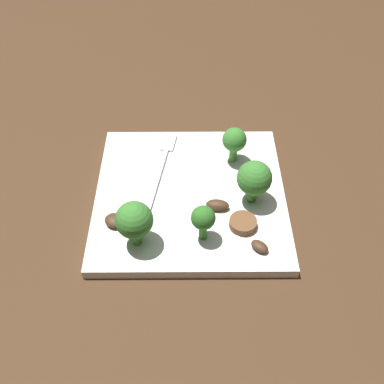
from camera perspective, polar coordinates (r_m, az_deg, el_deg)
The scene contains 12 objects.
ground_plane at distance 0.60m, azimuth 0.00°, elevation -0.88°, with size 1.40×1.40×0.00m, color #422B19.
plate at distance 0.59m, azimuth 0.00°, elevation -0.44°, with size 0.24×0.24×0.01m, color white.
fork at distance 0.61m, azimuth -3.80°, elevation 2.68°, with size 0.18×0.04×0.00m.
broccoli_floret_0 at distance 0.51m, azimuth -6.99°, elevation -3.59°, with size 0.04×0.04×0.06m.
broccoli_floret_1 at distance 0.61m, azimuth 5.55°, elevation 6.41°, with size 0.03×0.03×0.05m.
broccoli_floret_2 at distance 0.56m, azimuth 8.05°, elevation 1.66°, with size 0.04×0.04×0.06m.
broccoli_floret_3 at distance 0.51m, azimuth 1.67°, elevation -3.39°, with size 0.03×0.03×0.05m.
sausage_slice_2 at distance 0.55m, azimuth 6.63°, elevation -3.91°, with size 0.03×0.03×0.01m, color brown.
mushroom_0 at distance 0.61m, azimuth 8.61°, elevation 2.44°, with size 0.03×0.01×0.01m, color #422B19.
mushroom_1 at distance 0.57m, azimuth 3.45°, elevation -1.63°, with size 0.03×0.02×0.01m, color #422B19.
mushroom_2 at distance 0.53m, azimuth 8.72°, elevation -6.76°, with size 0.02×0.01×0.01m, color #422B19.
mushroom_3 at distance 0.56m, azimuth -9.46°, elevation -3.55°, with size 0.02×0.02×0.01m, color #422B19.
Camera 1 is at (-0.40, 0.00, 0.44)m, focal length 42.58 mm.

